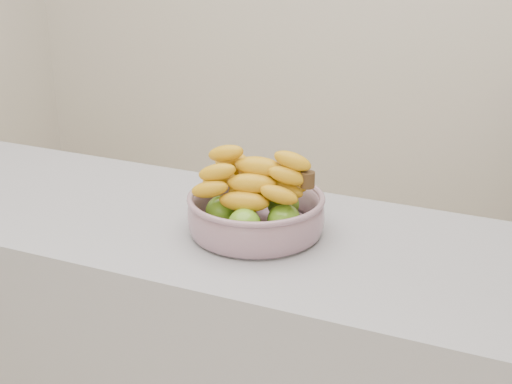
% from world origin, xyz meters
% --- Properties ---
extents(counter, '(2.00, 0.60, 0.90)m').
position_xyz_m(counter, '(0.00, -0.06, 0.45)').
color(counter, '#9D9EA5').
rests_on(counter, ground).
extents(fruit_bowl, '(0.32, 0.32, 0.19)m').
position_xyz_m(fruit_bowl, '(0.26, -0.06, 0.96)').
color(fruit_bowl, '#96A0B4').
rests_on(fruit_bowl, counter).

